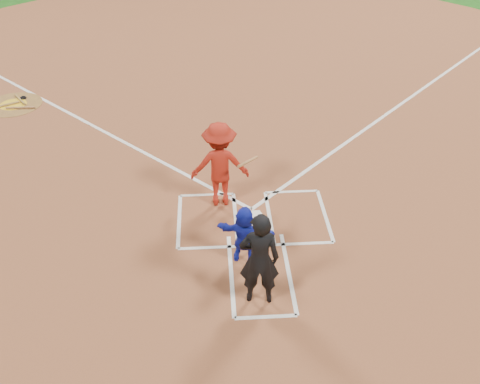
{
  "coord_description": "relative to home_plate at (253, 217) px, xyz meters",
  "views": [
    {
      "loc": [
        -0.85,
        -9.07,
        7.21
      ],
      "look_at": [
        -0.3,
        -0.4,
        1.0
      ],
      "focal_mm": 40.0,
      "sensor_mm": 36.0,
      "label": 1
    }
  ],
  "objects": [
    {
      "name": "ground",
      "position": [
        0.0,
        0.0,
        -0.02
      ],
      "size": [
        120.0,
        120.0,
        0.0
      ],
      "primitive_type": "plane",
      "color": "#164D13",
      "rests_on": "ground"
    },
    {
      "name": "home_plate_dirt",
      "position": [
        0.0,
        6.0,
        -0.01
      ],
      "size": [
        28.0,
        28.0,
        0.01
      ],
      "primitive_type": "cylinder",
      "color": "brown",
      "rests_on": "ground"
    },
    {
      "name": "home_plate",
      "position": [
        0.0,
        0.0,
        0.0
      ],
      "size": [
        0.6,
        0.6,
        0.02
      ],
      "primitive_type": "cylinder",
      "rotation": [
        0.0,
        0.0,
        3.14
      ],
      "color": "white",
      "rests_on": "home_plate_dirt"
    },
    {
      "name": "on_deck_circle",
      "position": [
        -6.74,
        5.92,
        -0.0
      ],
      "size": [
        1.7,
        1.7,
        0.01
      ],
      "primitive_type": "cylinder",
      "color": "brown",
      "rests_on": "home_plate_dirt"
    },
    {
      "name": "on_deck_logo",
      "position": [
        -6.74,
        5.92,
        0.0
      ],
      "size": [
        0.8,
        0.8,
        0.0
      ],
      "primitive_type": "cylinder",
      "color": "yellow",
      "rests_on": "on_deck_circle"
    },
    {
      "name": "on_deck_bat_a",
      "position": [
        -6.59,
        6.17,
        0.03
      ],
      "size": [
        0.52,
        0.73,
        0.06
      ],
      "primitive_type": "cylinder",
      "rotation": [
        1.57,
        0.0,
        0.59
      ],
      "color": "olive",
      "rests_on": "on_deck_circle"
    },
    {
      "name": "on_deck_bat_b",
      "position": [
        -6.94,
        5.82,
        0.03
      ],
      "size": [
        0.78,
        0.44,
        0.06
      ],
      "primitive_type": "cylinder",
      "rotation": [
        1.57,
        0.0,
        -1.1
      ],
      "color": "olive",
      "rests_on": "on_deck_circle"
    },
    {
      "name": "on_deck_bat_c",
      "position": [
        -6.44,
        5.62,
        0.03
      ],
      "size": [
        0.84,
        0.08,
        0.06
      ],
      "primitive_type": "cylinder",
      "rotation": [
        1.57,
        0.0,
        1.55
      ],
      "color": "#8E5D34",
      "rests_on": "on_deck_circle"
    },
    {
      "name": "bat_weight_donut",
      "position": [
        -6.54,
        6.32,
        0.03
      ],
      "size": [
        0.19,
        0.19,
        0.05
      ],
      "primitive_type": "torus",
      "color": "black",
      "rests_on": "on_deck_circle"
    },
    {
      "name": "catcher",
      "position": [
        -0.27,
        -1.29,
        0.61
      ],
      "size": [
        1.2,
        0.69,
        1.24
      ],
      "primitive_type": "imported",
      "rotation": [
        0.0,
        0.0,
        2.84
      ],
      "color": "#1521B2",
      "rests_on": "home_plate_dirt"
    },
    {
      "name": "umpire",
      "position": [
        -0.09,
        -2.35,
        0.95
      ],
      "size": [
        0.73,
        0.51,
        1.92
      ],
      "primitive_type": "imported",
      "rotation": [
        0.0,
        0.0,
        3.06
      ],
      "color": "black",
      "rests_on": "home_plate_dirt"
    },
    {
      "name": "chalk_markings",
      "position": [
        0.0,
        5.29,
        -0.01
      ],
      "size": [
        28.35,
        17.32,
        0.01
      ],
      "color": "white",
      "rests_on": "home_plate_dirt"
    },
    {
      "name": "batter_at_plate",
      "position": [
        -0.67,
        0.64,
        0.98
      ],
      "size": [
        1.5,
        0.89,
        1.97
      ],
      "color": "#A61F12",
      "rests_on": "home_plate_dirt"
    }
  ]
}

